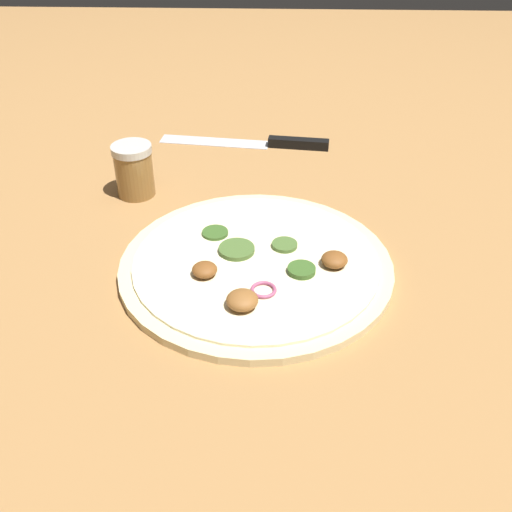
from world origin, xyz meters
TOP-DOWN VIEW (x-y plane):
  - ground_plane at (0.00, 0.00)m, footprint 3.00×3.00m
  - pizza at (0.00, -0.00)m, footprint 0.38×0.38m
  - knife at (0.01, 0.40)m, footprint 0.33×0.07m
  - spice_jar at (-0.21, 0.20)m, footprint 0.06×0.06m

SIDE VIEW (x-z plane):
  - ground_plane at x=0.00m, z-range 0.00..0.00m
  - knife at x=0.01m, z-range 0.00..0.02m
  - pizza at x=0.00m, z-range -0.01..0.03m
  - spice_jar at x=-0.21m, z-range 0.00..0.09m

